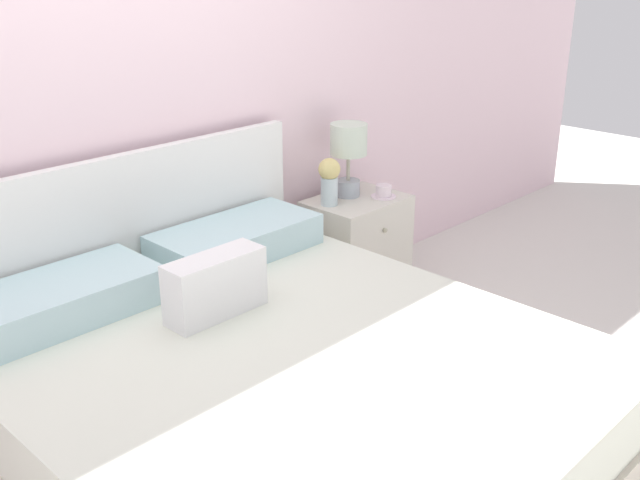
# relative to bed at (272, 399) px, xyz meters

# --- Properties ---
(ground_plane) EXTENTS (12.00, 12.00, 0.00)m
(ground_plane) POSITION_rel_bed_xyz_m (0.00, 0.94, -0.28)
(ground_plane) COLOR silver
(wall_back) EXTENTS (8.00, 0.06, 2.60)m
(wall_back) POSITION_rel_bed_xyz_m (0.00, 1.01, 1.02)
(wall_back) COLOR silver
(wall_back) RESTS_ON ground_plane
(bed) EXTENTS (1.81, 2.04, 1.01)m
(bed) POSITION_rel_bed_xyz_m (0.00, 0.00, 0.00)
(bed) COLOR beige
(bed) RESTS_ON ground_plane
(nightstand) EXTENTS (0.51, 0.40, 0.57)m
(nightstand) POSITION_rel_bed_xyz_m (1.28, 0.73, 0.00)
(nightstand) COLOR silver
(nightstand) RESTS_ON ground_plane
(table_lamp) EXTENTS (0.19, 0.19, 0.39)m
(table_lamp) POSITION_rel_bed_xyz_m (1.28, 0.80, 0.54)
(table_lamp) COLOR #A8B2BC
(table_lamp) RESTS_ON nightstand
(flower_vase) EXTENTS (0.11, 0.11, 0.24)m
(flower_vase) POSITION_rel_bed_xyz_m (1.11, 0.77, 0.42)
(flower_vase) COLOR silver
(flower_vase) RESTS_ON nightstand
(teacup) EXTENTS (0.13, 0.13, 0.07)m
(teacup) POSITION_rel_bed_xyz_m (1.40, 0.65, 0.31)
(teacup) COLOR white
(teacup) RESTS_ON nightstand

